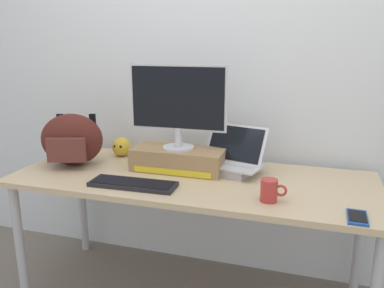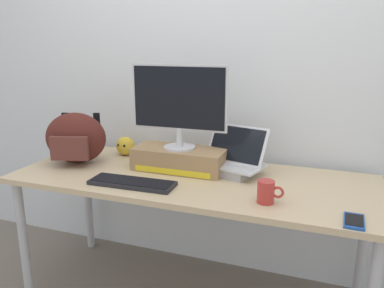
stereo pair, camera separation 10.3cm
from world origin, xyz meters
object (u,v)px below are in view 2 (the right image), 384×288
(plush_toy, at_px, (125,146))
(messenger_backpack, at_px, (76,138))
(toner_box_yellow, at_px, (180,159))
(cell_phone, at_px, (354,221))
(desktop_monitor, at_px, (179,103))
(external_keyboard, at_px, (132,183))
(open_laptop, at_px, (232,164))
(coffee_mug, at_px, (266,192))

(plush_toy, bearing_deg, messenger_backpack, -127.26)
(toner_box_yellow, relative_size, cell_phone, 3.44)
(desktop_monitor, xyz_separation_m, cell_phone, (0.90, -0.38, -0.37))
(desktop_monitor, bearing_deg, cell_phone, -24.34)
(cell_phone, bearing_deg, messenger_backpack, 170.83)
(toner_box_yellow, distance_m, external_keyboard, 0.34)
(open_laptop, height_order, plush_toy, open_laptop)
(cell_phone, height_order, plush_toy, plush_toy)
(toner_box_yellow, height_order, desktop_monitor, desktop_monitor)
(open_laptop, xyz_separation_m, messenger_backpack, (-0.91, -0.13, 0.10))
(messenger_backpack, xyz_separation_m, plush_toy, (0.19, 0.25, -0.09))
(plush_toy, bearing_deg, toner_box_yellow, -19.58)
(messenger_backpack, distance_m, plush_toy, 0.32)
(external_keyboard, relative_size, messenger_backpack, 1.10)
(open_laptop, bearing_deg, external_keyboard, -126.34)
(open_laptop, height_order, coffee_mug, open_laptop)
(open_laptop, height_order, messenger_backpack, messenger_backpack)
(coffee_mug, relative_size, cell_phone, 0.80)
(cell_phone, xyz_separation_m, plush_toy, (-1.33, 0.53, 0.05))
(external_keyboard, bearing_deg, plush_toy, 120.87)
(plush_toy, bearing_deg, coffee_mug, -25.20)
(toner_box_yellow, height_order, open_laptop, open_laptop)
(toner_box_yellow, bearing_deg, plush_toy, 160.42)
(toner_box_yellow, height_order, cell_phone, toner_box_yellow)
(coffee_mug, relative_size, plush_toy, 1.02)
(toner_box_yellow, relative_size, open_laptop, 1.33)
(open_laptop, xyz_separation_m, coffee_mug, (0.24, -0.34, -0.00))
(messenger_backpack, relative_size, coffee_mug, 3.35)
(coffee_mug, xyz_separation_m, plush_toy, (-0.97, 0.46, 0.01))
(toner_box_yellow, relative_size, messenger_backpack, 1.28)
(messenger_backpack, height_order, coffee_mug, messenger_backpack)
(messenger_backpack, bearing_deg, toner_box_yellow, -9.32)
(external_keyboard, relative_size, coffee_mug, 3.69)
(toner_box_yellow, xyz_separation_m, desktop_monitor, (0.00, -0.00, 0.32))
(desktop_monitor, distance_m, plush_toy, 0.56)
(external_keyboard, height_order, messenger_backpack, messenger_backpack)
(desktop_monitor, xyz_separation_m, plush_toy, (-0.43, 0.15, -0.32))
(open_laptop, bearing_deg, toner_box_yellow, -158.00)
(toner_box_yellow, xyz_separation_m, plush_toy, (-0.43, 0.15, -0.00))
(coffee_mug, distance_m, cell_phone, 0.38)
(external_keyboard, relative_size, plush_toy, 3.78)
(external_keyboard, bearing_deg, cell_phone, -5.52)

